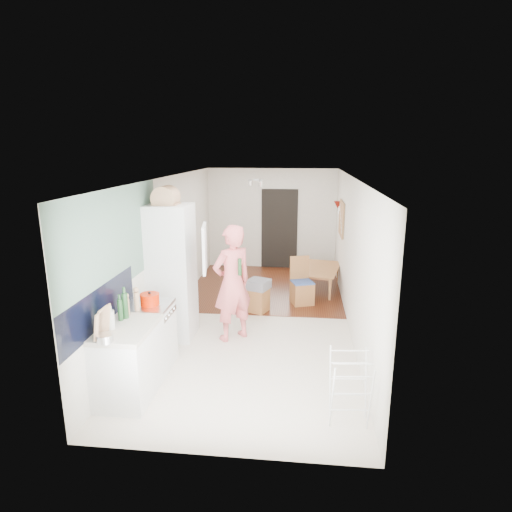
% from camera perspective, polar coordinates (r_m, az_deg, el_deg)
% --- Properties ---
extents(room_shell, '(3.20, 7.00, 2.50)m').
position_cam_1_polar(room_shell, '(7.32, 0.12, 0.55)').
color(room_shell, beige).
rests_on(room_shell, ground).
extents(floor, '(3.20, 7.00, 0.01)m').
position_cam_1_polar(floor, '(7.71, 0.11, -8.51)').
color(floor, beige).
rests_on(floor, ground).
extents(wood_floor_overlay, '(3.20, 3.30, 0.01)m').
position_cam_1_polar(wood_floor_overlay, '(9.44, 1.30, -4.15)').
color(wood_floor_overlay, '#502812').
rests_on(wood_floor_overlay, room_shell).
extents(sage_wall_panel, '(0.02, 3.00, 1.30)m').
position_cam_1_polar(sage_wall_panel, '(5.70, -18.21, 2.06)').
color(sage_wall_panel, slate).
rests_on(sage_wall_panel, room_shell).
extents(tile_splashback, '(0.02, 1.90, 0.50)m').
position_cam_1_polar(tile_splashback, '(5.41, -19.95, -6.45)').
color(tile_splashback, black).
rests_on(tile_splashback, room_shell).
extents(doorway_recess, '(0.90, 0.04, 2.00)m').
position_cam_1_polar(doorway_recess, '(10.75, 3.14, 3.59)').
color(doorway_recess, black).
rests_on(doorway_recess, room_shell).
extents(base_cabinet, '(0.60, 0.90, 0.86)m').
position_cam_1_polar(base_cabinet, '(5.58, -16.61, -13.61)').
color(base_cabinet, silver).
rests_on(base_cabinet, room_shell).
extents(worktop, '(0.62, 0.92, 0.06)m').
position_cam_1_polar(worktop, '(5.39, -16.96, -9.26)').
color(worktop, beige).
rests_on(worktop, room_shell).
extents(range_cooker, '(0.60, 0.60, 0.88)m').
position_cam_1_polar(range_cooker, '(6.20, -13.95, -10.41)').
color(range_cooker, silver).
rests_on(range_cooker, room_shell).
extents(cooker_top, '(0.60, 0.60, 0.04)m').
position_cam_1_polar(cooker_top, '(6.03, -14.21, -6.43)').
color(cooker_top, silver).
rests_on(cooker_top, room_shell).
extents(fridge_housing, '(0.66, 0.66, 2.15)m').
position_cam_1_polar(fridge_housing, '(6.88, -11.17, -2.14)').
color(fridge_housing, silver).
rests_on(fridge_housing, room_shell).
extents(fridge_door, '(0.14, 0.56, 0.70)m').
position_cam_1_polar(fridge_door, '(6.32, -6.88, 1.04)').
color(fridge_door, silver).
rests_on(fridge_door, room_shell).
extents(fridge_interior, '(0.02, 0.52, 0.66)m').
position_cam_1_polar(fridge_interior, '(6.68, -8.82, 1.68)').
color(fridge_interior, white).
rests_on(fridge_interior, room_shell).
extents(pinboard, '(0.03, 0.90, 0.70)m').
position_cam_1_polar(pinboard, '(9.13, 11.36, 4.92)').
color(pinboard, tan).
rests_on(pinboard, room_shell).
extents(pinboard_frame, '(0.00, 0.94, 0.74)m').
position_cam_1_polar(pinboard_frame, '(9.12, 11.26, 4.93)').
color(pinboard_frame, brown).
rests_on(pinboard_frame, room_shell).
extents(wall_sconce, '(0.18, 0.18, 0.16)m').
position_cam_1_polar(wall_sconce, '(9.73, 10.85, 6.71)').
color(wall_sconce, maroon).
rests_on(wall_sconce, room_shell).
extents(person, '(0.95, 0.92, 2.19)m').
position_cam_1_polar(person, '(6.65, -3.20, -2.27)').
color(person, '#E06466').
rests_on(person, floor).
extents(dining_table, '(0.88, 1.29, 0.42)m').
position_cam_1_polar(dining_table, '(9.32, 8.61, -3.26)').
color(dining_table, brown).
rests_on(dining_table, floor).
extents(dining_chair, '(0.50, 0.50, 0.93)m').
position_cam_1_polar(dining_chair, '(8.36, 6.19, -3.38)').
color(dining_chair, brown).
rests_on(dining_chair, floor).
extents(stool, '(0.44, 0.44, 0.44)m').
position_cam_1_polar(stool, '(8.01, 0.27, -5.93)').
color(stool, brown).
rests_on(stool, floor).
extents(grey_drape, '(0.49, 0.49, 0.17)m').
position_cam_1_polar(grey_drape, '(7.92, 0.29, -3.80)').
color(grey_drape, slate).
rests_on(grey_drape, stool).
extents(drying_rack, '(0.45, 0.41, 0.82)m').
position_cam_1_polar(drying_rack, '(5.02, 12.38, -16.97)').
color(drying_rack, silver).
rests_on(drying_rack, floor).
extents(bread_bin, '(0.46, 0.44, 0.20)m').
position_cam_1_polar(bread_bin, '(6.64, -11.94, 7.60)').
color(bread_bin, tan).
rests_on(bread_bin, fridge_housing).
extents(red_casserole, '(0.30, 0.30, 0.15)m').
position_cam_1_polar(red_casserole, '(5.98, -13.98, -5.61)').
color(red_casserole, red).
rests_on(red_casserole, cooker_top).
extents(steel_pan, '(0.21, 0.21, 0.09)m').
position_cam_1_polar(steel_pan, '(5.02, -19.49, -10.30)').
color(steel_pan, silver).
rests_on(steel_pan, worktop).
extents(held_bottle, '(0.06, 0.06, 0.26)m').
position_cam_1_polar(held_bottle, '(6.50, -2.18, -1.47)').
color(held_bottle, '#1D4320').
rests_on(held_bottle, person).
extents(bottle_a, '(0.08, 0.08, 0.32)m').
position_cam_1_polar(bottle_a, '(5.57, -17.06, -6.36)').
color(bottle_a, '#1D4320').
rests_on(bottle_a, worktop).
extents(bottle_b, '(0.07, 0.07, 0.27)m').
position_cam_1_polar(bottle_b, '(5.53, -17.65, -6.89)').
color(bottle_b, '#1D4320').
rests_on(bottle_b, worktop).
extents(bottle_c, '(0.11, 0.11, 0.22)m').
position_cam_1_polar(bottle_c, '(5.33, -18.81, -8.04)').
color(bottle_c, beige).
rests_on(bottle_c, worktop).
extents(pepper_mill_front, '(0.07, 0.07, 0.23)m').
position_cam_1_polar(pepper_mill_front, '(5.68, -16.81, -6.48)').
color(pepper_mill_front, tan).
rests_on(pepper_mill_front, worktop).
extents(pepper_mill_back, '(0.08, 0.08, 0.25)m').
position_cam_1_polar(pepper_mill_back, '(5.81, -15.62, -5.83)').
color(pepper_mill_back, tan).
rests_on(pepper_mill_back, worktop).
extents(chopping_boards, '(0.04, 0.25, 0.34)m').
position_cam_1_polar(chopping_boards, '(5.11, -19.83, -8.36)').
color(chopping_boards, tan).
rests_on(chopping_boards, worktop).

